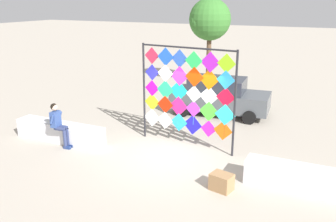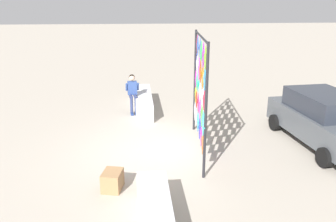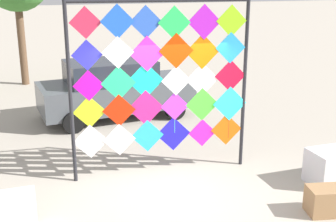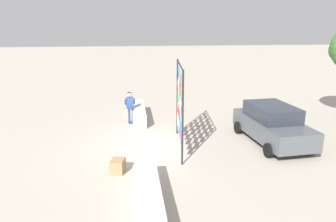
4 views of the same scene
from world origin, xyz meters
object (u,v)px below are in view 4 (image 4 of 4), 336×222
at_px(parked_car, 272,124).
at_px(cardboard_box_large, 118,166).
at_px(kite_display_rack, 180,101).
at_px(seated_vendor, 130,105).

relative_size(parked_car, cardboard_box_large, 7.65).
bearing_deg(parked_car, cardboard_box_large, -71.57).
bearing_deg(kite_display_rack, seated_vendor, -153.13).
xyz_separation_m(kite_display_rack, cardboard_box_large, (1.97, -2.36, -1.68)).
height_order(parked_car, cardboard_box_large, parked_car).
height_order(seated_vendor, cardboard_box_large, seated_vendor).
distance_m(kite_display_rack, cardboard_box_large, 3.50).
bearing_deg(seated_vendor, parked_car, 57.65).
bearing_deg(seated_vendor, cardboard_box_large, -4.59).
xyz_separation_m(kite_display_rack, parked_car, (-0.10, 3.86, -1.10)).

